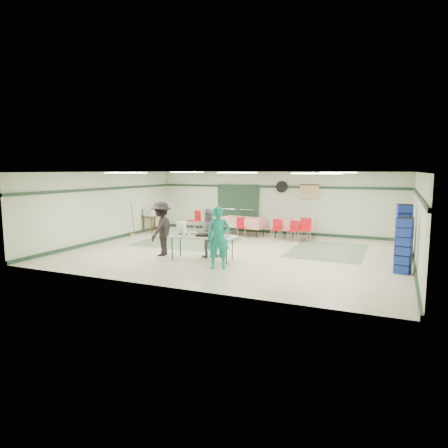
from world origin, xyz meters
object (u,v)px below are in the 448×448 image
at_px(chair_loose_b, 196,218).
at_px(office_printer, 150,212).
at_px(dining_table_a, 294,225).
at_px(crate_stack_blue_a, 403,231).
at_px(chair_d, 241,225).
at_px(chair_a, 294,229).
at_px(serving_table, 202,237).
at_px(dining_table_b, 244,222).
at_px(printer_table, 153,218).
at_px(broom, 133,220).
at_px(volunteer_teal, 219,238).
at_px(volunteer_grey, 208,233).
at_px(volunteer_dark, 161,229).
at_px(crate_stack_red, 403,242).
at_px(chair_b, 277,227).
at_px(chair_c, 305,227).
at_px(chair_loose_a, 208,220).
at_px(crate_stack_blue_b, 404,246).

xyz_separation_m(chair_loose_b, office_printer, (-1.64, -1.24, 0.35)).
bearing_deg(dining_table_a, crate_stack_blue_a, -23.23).
bearing_deg(chair_d, chair_a, -21.42).
xyz_separation_m(serving_table, chair_a, (1.76, 4.45, -0.23)).
xyz_separation_m(dining_table_b, printer_table, (-4.09, -0.74, 0.08)).
bearing_deg(dining_table_b, broom, -142.87).
bearing_deg(volunteer_teal, serving_table, 121.24).
height_order(volunteer_grey, chair_a, volunteer_grey).
relative_size(volunteer_dark, crate_stack_red, 1.57).
xyz_separation_m(chair_b, crate_stack_blue_a, (4.57, -1.51, 0.35)).
relative_size(chair_d, crate_stack_blue_a, 0.48).
xyz_separation_m(printer_table, office_printer, (0.00, -0.22, 0.28)).
distance_m(chair_c, crate_stack_red, 3.95).
bearing_deg(broom, crate_stack_blue_a, -13.76).
distance_m(dining_table_b, printer_table, 4.16).
relative_size(chair_loose_a, crate_stack_red, 0.74).
relative_size(chair_d, chair_loose_b, 0.89).
relative_size(crate_stack_red, office_printer, 2.49).
relative_size(crate_stack_blue_b, printer_table, 1.53).
relative_size(dining_table_b, crate_stack_blue_a, 1.19).
distance_m(volunteer_grey, crate_stack_red, 6.06).
bearing_deg(office_printer, printer_table, 90.16).
height_order(chair_b, chair_loose_b, chair_loose_b).
bearing_deg(volunteer_teal, chair_c, 56.96).
bearing_deg(crate_stack_blue_b, chair_b, 141.20).
bearing_deg(chair_loose_b, volunteer_grey, -31.27).
distance_m(volunteer_grey, chair_d, 3.97).
bearing_deg(chair_loose_a, broom, -145.69).
height_order(chair_loose_a, printer_table, chair_loose_a).
xyz_separation_m(dining_table_a, chair_b, (-0.57, -0.57, -0.07)).
xyz_separation_m(dining_table_a, office_printer, (-6.29, -0.96, 0.35)).
distance_m(chair_loose_b, broom, 2.97).
relative_size(printer_table, office_printer, 2.20).
distance_m(volunteer_grey, printer_table, 5.95).
relative_size(chair_d, crate_stack_blue_b, 0.54).
xyz_separation_m(serving_table, chair_c, (2.20, 4.46, -0.15)).
height_order(volunteer_teal, chair_loose_a, volunteer_teal).
relative_size(dining_table_b, crate_stack_blue_b, 1.34).
distance_m(chair_b, crate_stack_red, 4.96).
bearing_deg(crate_stack_blue_b, dining_table_a, 133.32).
relative_size(crate_stack_red, crate_stack_blue_b, 0.74).
distance_m(volunteer_grey, volunteer_dark, 1.54).
bearing_deg(chair_b, serving_table, -104.02).
relative_size(volunteer_teal, chair_loose_b, 1.89).
height_order(volunteer_teal, chair_b, volunteer_teal).
distance_m(chair_d, chair_loose_b, 2.70).
bearing_deg(chair_loose_b, crate_stack_blue_b, -0.49).
bearing_deg(dining_table_a, broom, -157.21).
bearing_deg(chair_loose_a, crate_stack_blue_a, -32.35).
bearing_deg(chair_d, crate_stack_blue_a, -35.37).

